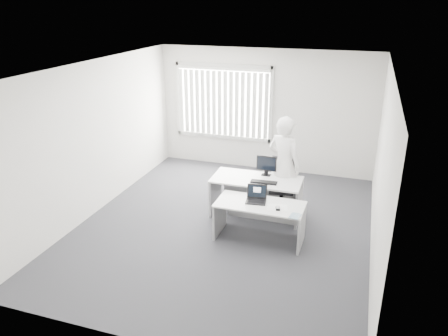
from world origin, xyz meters
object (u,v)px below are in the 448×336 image
(desk_far, at_px, (256,189))
(office_chair, at_px, (281,194))
(laptop, at_px, (256,195))
(desk_near, at_px, (260,214))
(monitor, at_px, (266,166))
(person, at_px, (284,165))

(desk_far, xyz_separation_m, office_chair, (0.40, 0.40, -0.22))
(office_chair, xyz_separation_m, laptop, (-0.21, -1.20, 0.47))
(desk_near, xyz_separation_m, office_chair, (0.13, 1.23, -0.16))
(desk_near, xyz_separation_m, monitor, (-0.14, 1.05, 0.45))
(desk_far, height_order, monitor, monitor)
(desk_far, relative_size, office_chair, 1.61)
(desk_near, relative_size, desk_far, 0.89)
(laptop, distance_m, monitor, 1.03)
(person, distance_m, laptop, 1.20)
(desk_near, bearing_deg, person, 83.29)
(person, bearing_deg, laptop, 101.41)
(desk_far, distance_m, person, 0.68)
(office_chair, bearing_deg, desk_near, -104.09)
(desk_far, distance_m, monitor, 0.47)
(office_chair, xyz_separation_m, monitor, (-0.27, -0.18, 0.61))
(desk_near, bearing_deg, desk_far, 108.60)
(laptop, bearing_deg, office_chair, 73.00)
(desk_far, bearing_deg, person, 39.98)
(desk_far, distance_m, office_chair, 0.61)
(desk_near, relative_size, person, 0.79)
(laptop, xyz_separation_m, monitor, (-0.07, 1.02, 0.14))
(desk_far, bearing_deg, laptop, -77.80)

